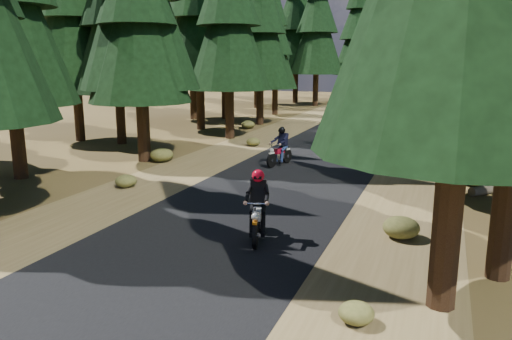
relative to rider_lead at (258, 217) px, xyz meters
The scene contains 8 objects.
ground 2.07m from the rider_lead, 127.46° to the left, with size 120.00×120.00×0.00m, color #433418.
road 6.71m from the rider_lead, 100.40° to the left, with size 6.00×100.00×0.01m, color black.
shoulder_l 8.79m from the rider_lead, 131.45° to the left, with size 3.20×100.00×0.01m, color brown.
shoulder_r 7.42m from the rider_lead, 62.70° to the left, with size 3.20×100.00×0.01m, color brown.
pine_forest 23.80m from the rider_lead, 93.10° to the left, with size 34.59×55.08×16.32m.
understory_shrubs 9.90m from the rider_lead, 84.89° to the left, with size 16.10×31.72×0.67m.
rider_lead is the anchor object (origin of this frame).
rider_follow 9.32m from the rider_lead, 104.65° to the left, with size 1.05×1.96×1.67m.
Camera 1 is at (5.47, -12.94, 4.49)m, focal length 35.00 mm.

